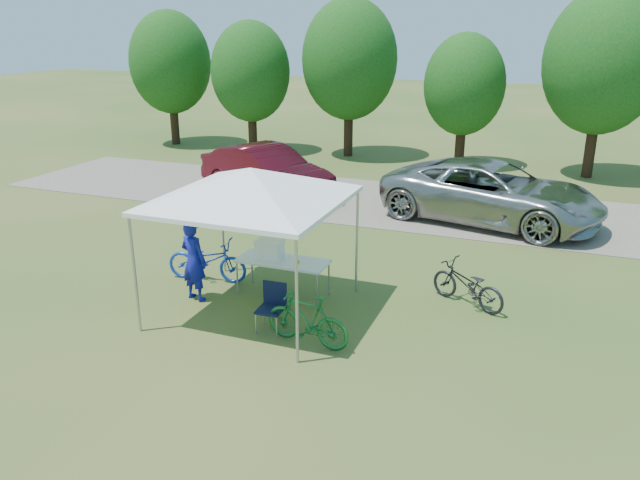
{
  "coord_description": "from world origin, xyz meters",
  "views": [
    {
      "loc": [
        4.98,
        -9.52,
        5.12
      ],
      "look_at": [
        0.53,
        2.0,
        0.81
      ],
      "focal_mm": 35.0,
      "sensor_mm": 36.0,
      "label": 1
    }
  ],
  "objects_px": {
    "cooler": "(270,249)",
    "bike_green": "(307,319)",
    "minivan": "(492,192)",
    "folding_chair": "(272,303)",
    "folding_table": "(283,262)",
    "bike_blue": "(207,260)",
    "cyclist": "(194,261)",
    "sedan": "(266,172)",
    "bike_dark": "(467,285)"
  },
  "relations": [
    {
      "from": "folding_chair",
      "to": "bike_dark",
      "type": "height_order",
      "value": "folding_chair"
    },
    {
      "from": "cooler",
      "to": "bike_green",
      "type": "bearing_deg",
      "value": -48.7
    },
    {
      "from": "folding_table",
      "to": "minivan",
      "type": "xyz_separation_m",
      "value": [
        3.24,
        6.4,
        0.13
      ]
    },
    {
      "from": "bike_green",
      "to": "folding_chair",
      "type": "bearing_deg",
      "value": -103.59
    },
    {
      "from": "folding_table",
      "to": "folding_chair",
      "type": "xyz_separation_m",
      "value": [
        0.43,
        -1.39,
        -0.19
      ]
    },
    {
      "from": "cooler",
      "to": "sedan",
      "type": "xyz_separation_m",
      "value": [
        -3.26,
        6.59,
        -0.13
      ]
    },
    {
      "from": "minivan",
      "to": "sedan",
      "type": "height_order",
      "value": "minivan"
    },
    {
      "from": "sedan",
      "to": "cooler",
      "type": "bearing_deg",
      "value": -129.68
    },
    {
      "from": "bike_blue",
      "to": "sedan",
      "type": "bearing_deg",
      "value": 7.64
    },
    {
      "from": "sedan",
      "to": "folding_table",
      "type": "bearing_deg",
      "value": -127.81
    },
    {
      "from": "cyclist",
      "to": "bike_dark",
      "type": "height_order",
      "value": "cyclist"
    },
    {
      "from": "folding_chair",
      "to": "minivan",
      "type": "height_order",
      "value": "minivan"
    },
    {
      "from": "cyclist",
      "to": "bike_blue",
      "type": "xyz_separation_m",
      "value": [
        -0.27,
        0.91,
        -0.35
      ]
    },
    {
      "from": "bike_dark",
      "to": "cooler",
      "type": "bearing_deg",
      "value": -50.37
    },
    {
      "from": "cooler",
      "to": "bike_green",
      "type": "xyz_separation_m",
      "value": [
        1.48,
        -1.69,
        -0.47
      ]
    },
    {
      "from": "cooler",
      "to": "cyclist",
      "type": "bearing_deg",
      "value": -147.36
    },
    {
      "from": "bike_dark",
      "to": "sedan",
      "type": "distance_m",
      "value": 9.07
    },
    {
      "from": "bike_blue",
      "to": "folding_chair",
      "type": "bearing_deg",
      "value": -131.63
    },
    {
      "from": "folding_table",
      "to": "cooler",
      "type": "distance_m",
      "value": 0.36
    },
    {
      "from": "bike_dark",
      "to": "sedan",
      "type": "bearing_deg",
      "value": -102.27
    },
    {
      "from": "cooler",
      "to": "bike_blue",
      "type": "height_order",
      "value": "cooler"
    },
    {
      "from": "cooler",
      "to": "bike_blue",
      "type": "xyz_separation_m",
      "value": [
        -1.51,
        0.11,
        -0.48
      ]
    },
    {
      "from": "folding_table",
      "to": "bike_green",
      "type": "height_order",
      "value": "bike_green"
    },
    {
      "from": "cyclist",
      "to": "bike_blue",
      "type": "distance_m",
      "value": 1.01
    },
    {
      "from": "bike_green",
      "to": "cyclist",
      "type": "bearing_deg",
      "value": -100.8
    },
    {
      "from": "cyclist",
      "to": "folding_table",
      "type": "bearing_deg",
      "value": -139.08
    },
    {
      "from": "bike_dark",
      "to": "folding_table",
      "type": "bearing_deg",
      "value": -49.43
    },
    {
      "from": "cooler",
      "to": "bike_green",
      "type": "height_order",
      "value": "cooler"
    },
    {
      "from": "minivan",
      "to": "folding_chair",
      "type": "bearing_deg",
      "value": 172.79
    },
    {
      "from": "minivan",
      "to": "sedan",
      "type": "relative_size",
      "value": 1.24
    },
    {
      "from": "folding_table",
      "to": "bike_green",
      "type": "xyz_separation_m",
      "value": [
        1.21,
        -1.69,
        -0.24
      ]
    },
    {
      "from": "bike_green",
      "to": "cooler",
      "type": "bearing_deg",
      "value": -131.32
    },
    {
      "from": "cooler",
      "to": "sedan",
      "type": "height_order",
      "value": "sedan"
    },
    {
      "from": "folding_chair",
      "to": "sedan",
      "type": "xyz_separation_m",
      "value": [
        -3.96,
        7.98,
        0.29
      ]
    },
    {
      "from": "bike_green",
      "to": "sedan",
      "type": "height_order",
      "value": "sedan"
    },
    {
      "from": "bike_blue",
      "to": "minivan",
      "type": "bearing_deg",
      "value": -46.06
    },
    {
      "from": "bike_dark",
      "to": "minivan",
      "type": "relative_size",
      "value": 0.28
    },
    {
      "from": "minivan",
      "to": "bike_green",
      "type": "bearing_deg",
      "value": 178.56
    },
    {
      "from": "cooler",
      "to": "bike_dark",
      "type": "bearing_deg",
      "value": 12.41
    },
    {
      "from": "folding_chair",
      "to": "minivan",
      "type": "distance_m",
      "value": 8.29
    },
    {
      "from": "folding_chair",
      "to": "minivan",
      "type": "xyz_separation_m",
      "value": [
        2.81,
        7.79,
        0.33
      ]
    },
    {
      "from": "bike_blue",
      "to": "sedan",
      "type": "height_order",
      "value": "sedan"
    },
    {
      "from": "folding_chair",
      "to": "bike_green",
      "type": "bearing_deg",
      "value": -24.05
    },
    {
      "from": "sedan",
      "to": "bike_dark",
      "type": "bearing_deg",
      "value": -105.49
    },
    {
      "from": "folding_chair",
      "to": "sedan",
      "type": "distance_m",
      "value": 8.91
    },
    {
      "from": "cooler",
      "to": "bike_blue",
      "type": "distance_m",
      "value": 1.59
    },
    {
      "from": "bike_blue",
      "to": "sedan",
      "type": "distance_m",
      "value": 6.72
    },
    {
      "from": "folding_table",
      "to": "cyclist",
      "type": "distance_m",
      "value": 1.71
    },
    {
      "from": "folding_table",
      "to": "cooler",
      "type": "height_order",
      "value": "cooler"
    },
    {
      "from": "folding_chair",
      "to": "bike_dark",
      "type": "relative_size",
      "value": 0.53
    }
  ]
}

